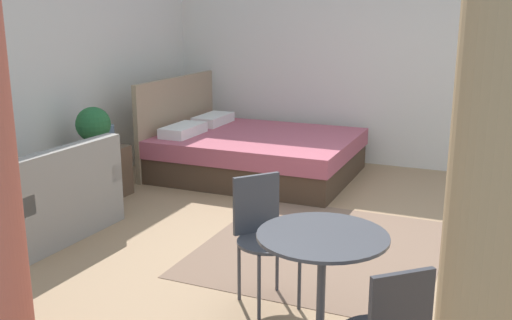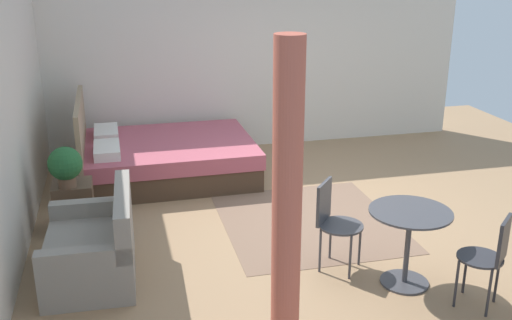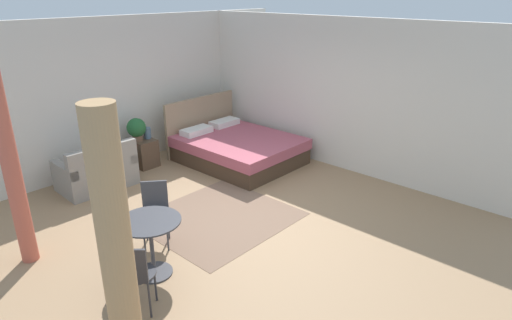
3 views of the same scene
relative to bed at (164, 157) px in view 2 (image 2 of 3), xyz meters
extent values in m
cube|color=#9E7A56|center=(-1.66, -1.62, -0.29)|extent=(8.65, 9.53, 0.02)
cube|color=silver|center=(-1.66, 1.64, 1.12)|extent=(8.65, 0.12, 2.80)
cube|color=silver|center=(1.16, -1.62, 1.12)|extent=(0.12, 6.53, 2.80)
cube|color=#7F604C|center=(-1.86, -1.46, -0.28)|extent=(2.08, 1.92, 0.01)
cube|color=#473323|center=(0.00, -0.08, -0.13)|extent=(1.79, 2.21, 0.31)
cube|color=#B25160|center=(0.00, -0.08, 0.13)|extent=(1.83, 2.25, 0.20)
cube|color=#997F60|center=(-0.01, 1.05, 0.29)|extent=(1.83, 0.07, 1.15)
cube|color=white|center=(-0.39, 0.73, 0.29)|extent=(0.64, 0.32, 0.12)
cube|color=white|center=(0.39, 0.74, 0.29)|extent=(0.64, 0.32, 0.12)
cube|color=gray|center=(-2.53, 0.93, -0.08)|extent=(1.24, 0.85, 0.40)
cube|color=gray|center=(-2.54, 0.59, 0.33)|extent=(1.21, 0.18, 0.44)
cube|color=gray|center=(-1.99, 0.91, 0.19)|extent=(0.17, 0.81, 0.16)
cube|color=gray|center=(-3.06, 0.95, 0.19)|extent=(0.17, 0.81, 0.16)
cube|color=brown|center=(-1.40, 1.12, -0.01)|extent=(0.41, 0.42, 0.54)
cylinder|color=brown|center=(-1.50, 1.15, 0.31)|extent=(0.19, 0.19, 0.11)
sphere|color=#235B2D|center=(-1.50, 1.15, 0.52)|extent=(0.36, 0.36, 0.36)
cylinder|color=slate|center=(-1.28, 1.14, 0.37)|extent=(0.14, 0.14, 0.22)
cylinder|color=#3F3F44|center=(-3.35, -1.90, -0.27)|extent=(0.45, 0.45, 0.02)
cylinder|color=#3F3F44|center=(-3.35, -1.90, 0.07)|extent=(0.05, 0.05, 0.71)
cylinder|color=#3F3F44|center=(-3.35, -1.90, 0.44)|extent=(0.74, 0.74, 0.02)
cylinder|color=#3F3F44|center=(-3.16, -1.43, -0.06)|extent=(0.02, 0.02, 0.44)
cylinder|color=#3F3F44|center=(-2.93, -1.62, -0.06)|extent=(0.02, 0.02, 0.44)
cylinder|color=#3F3F44|center=(-2.97, -1.20, -0.06)|extent=(0.02, 0.02, 0.44)
cylinder|color=#3F3F44|center=(-2.74, -1.39, -0.06)|extent=(0.02, 0.02, 0.44)
cylinder|color=#3F3F44|center=(-2.95, -1.41, 0.17)|extent=(0.60, 0.60, 0.02)
cube|color=#3F3F44|center=(-2.83, -1.27, 0.39)|extent=(0.28, 0.24, 0.41)
cylinder|color=#2D2D33|center=(-3.63, -2.34, -0.06)|extent=(0.02, 0.02, 0.45)
cylinder|color=#2D2D33|center=(-3.81, -2.14, -0.06)|extent=(0.02, 0.02, 0.45)
cylinder|color=#2D2D33|center=(-3.83, -2.52, -0.06)|extent=(0.02, 0.02, 0.45)
cylinder|color=#2D2D33|center=(-4.01, -2.32, -0.06)|extent=(0.02, 0.02, 0.45)
cylinder|color=#2D2D33|center=(-3.82, -2.33, 0.17)|extent=(0.55, 0.55, 0.02)
cube|color=#2D2D33|center=(-3.94, -2.44, 0.38)|extent=(0.23, 0.25, 0.39)
cylinder|color=#C15B47|center=(-4.24, -0.47, 0.94)|extent=(0.20, 0.20, 2.44)
camera|label=1|loc=(-6.29, -2.77, 1.66)|focal=40.87mm
camera|label=2|loc=(-7.75, 0.60, 2.62)|focal=41.77mm
camera|label=3|loc=(-5.82, -5.83, 2.96)|focal=30.65mm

